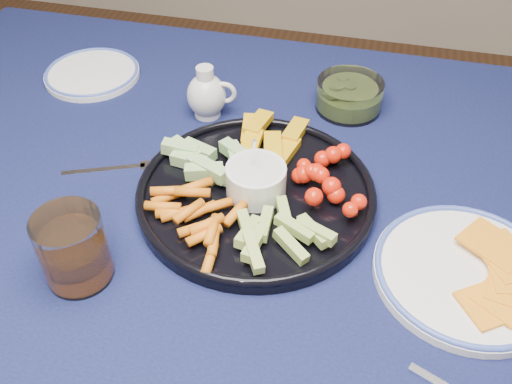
% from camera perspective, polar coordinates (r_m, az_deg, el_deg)
% --- Properties ---
extents(dining_table, '(1.67, 1.07, 0.75)m').
position_cam_1_polar(dining_table, '(0.88, 6.58, -8.06)').
color(dining_table, '#4F331A').
rests_on(dining_table, ground).
extents(crudite_platter, '(0.35, 0.35, 0.11)m').
position_cam_1_polar(crudite_platter, '(0.84, -0.16, 0.28)').
color(crudite_platter, black).
rests_on(crudite_platter, dining_table).
extents(creamer_pitcher, '(0.09, 0.07, 0.09)m').
position_cam_1_polar(creamer_pitcher, '(1.00, -4.92, 9.66)').
color(creamer_pitcher, silver).
rests_on(creamer_pitcher, dining_table).
extents(pickle_bowl, '(0.12, 0.12, 0.05)m').
position_cam_1_polar(pickle_bowl, '(1.04, 9.30, 9.40)').
color(pickle_bowl, silver).
rests_on(pickle_bowl, dining_table).
extents(cheese_plate, '(0.24, 0.24, 0.03)m').
position_cam_1_polar(cheese_plate, '(0.79, 20.36, -7.44)').
color(cheese_plate, white).
rests_on(cheese_plate, dining_table).
extents(juice_tumbler, '(0.09, 0.09, 0.10)m').
position_cam_1_polar(juice_tumbler, '(0.76, -17.71, -5.75)').
color(juice_tumbler, silver).
rests_on(juice_tumbler, dining_table).
extents(fork_left, '(0.15, 0.07, 0.00)m').
position_cam_1_polar(fork_left, '(0.93, -13.40, 2.32)').
color(fork_left, white).
rests_on(fork_left, dining_table).
extents(side_plate_extra, '(0.18, 0.18, 0.01)m').
position_cam_1_polar(side_plate_extra, '(1.17, -16.07, 11.34)').
color(side_plate_extra, white).
rests_on(side_plate_extra, dining_table).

